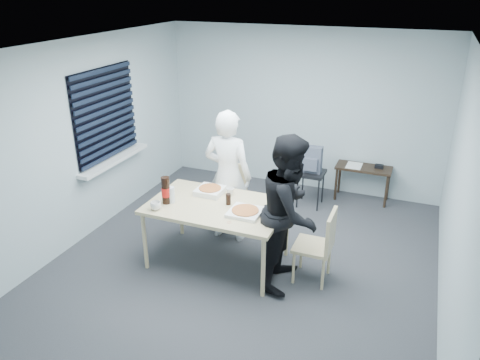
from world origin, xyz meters
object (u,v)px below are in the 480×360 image
at_px(person_white, 228,176).
at_px(side_table, 363,172).
at_px(chair_far, 230,190).
at_px(backpack, 312,160).
at_px(stool, 311,178).
at_px(dining_table, 217,209).
at_px(soda_bottle, 166,191).
at_px(mug_a, 156,206).
at_px(chair_right, 321,242).
at_px(mug_b, 230,192).
at_px(person_black, 290,212).

bearing_deg(person_white, side_table, -129.61).
bearing_deg(chair_far, backpack, 47.03).
distance_m(chair_far, stool, 1.36).
xyz_separation_m(dining_table, soda_bottle, (-0.58, -0.18, 0.22)).
relative_size(side_table, soda_bottle, 2.54).
bearing_deg(side_table, mug_a, -125.05).
xyz_separation_m(side_table, soda_bottle, (-1.96, -2.64, 0.46)).
xyz_separation_m(chair_far, chair_right, (1.49, -0.90, 0.00)).
relative_size(stool, mug_b, 5.57).
height_order(dining_table, stool, dining_table).
bearing_deg(dining_table, person_white, 101.18).
height_order(chair_far, chair_right, same).
height_order(backpack, soda_bottle, soda_bottle).
bearing_deg(side_table, soda_bottle, -126.66).
xyz_separation_m(person_white, mug_a, (-0.48, -1.01, -0.05)).
relative_size(person_white, soda_bottle, 5.32).
xyz_separation_m(backpack, mug_b, (-0.63, -1.65, 0.08)).
bearing_deg(dining_table, chair_far, 103.99).
height_order(chair_right, soda_bottle, soda_bottle).
bearing_deg(soda_bottle, stool, 59.90).
bearing_deg(backpack, mug_a, -117.95).
bearing_deg(stool, person_white, -120.70).
bearing_deg(side_table, chair_far, -137.79).
bearing_deg(side_table, person_black, -100.85).
xyz_separation_m(chair_right, mug_a, (-1.85, -0.45, 0.32)).
distance_m(dining_table, chair_right, 1.27).
bearing_deg(stool, chair_far, -132.61).
bearing_deg(soda_bottle, dining_table, 17.35).
bearing_deg(chair_far, soda_bottle, -105.99).
bearing_deg(person_white, backpack, -120.93).
bearing_deg(side_table, dining_table, -119.44).
distance_m(person_black, mug_a, 1.55).
xyz_separation_m(chair_right, stool, (-0.58, 1.90, -0.06)).
height_order(person_black, soda_bottle, person_black).
relative_size(dining_table, mug_a, 13.11).
relative_size(chair_far, person_black, 0.50).
distance_m(mug_a, mug_b, 0.94).
relative_size(mug_a, soda_bottle, 0.37).
bearing_deg(stool, chair_right, -73.12).
relative_size(chair_far, chair_right, 1.00).
xyz_separation_m(dining_table, chair_far, (-0.24, 0.98, -0.21)).
bearing_deg(chair_far, stool, 47.39).
xyz_separation_m(chair_far, stool, (0.92, 1.00, -0.06)).
height_order(chair_right, person_black, person_black).
relative_size(chair_far, side_table, 1.05).
height_order(side_table, mug_b, mug_b).
height_order(dining_table, chair_right, chair_right).
bearing_deg(person_black, soda_bottle, 95.19).
relative_size(person_white, side_table, 2.09).
xyz_separation_m(chair_far, soda_bottle, (-0.33, -1.16, 0.43)).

